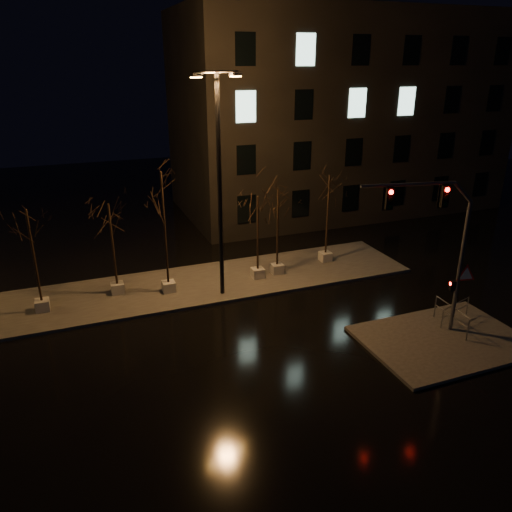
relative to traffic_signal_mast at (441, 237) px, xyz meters
name	(u,v)px	position (x,y,z in m)	size (l,w,h in m)	color
ground	(255,335)	(-7.25, 2.72, -4.64)	(90.00, 90.00, 0.00)	black
median	(216,282)	(-7.25, 8.72, -4.57)	(22.00, 5.00, 0.15)	#423F3B
sidewalk_corner	(443,340)	(0.25, -0.78, -4.57)	(7.00, 5.00, 0.15)	#423F3B
building	(337,114)	(6.75, 20.72, 2.86)	(25.00, 12.00, 15.00)	black
tree_0	(30,233)	(-16.13, 8.39, -0.52)	(1.80, 1.80, 5.24)	#B7B6AA
tree_1	(110,225)	(-12.49, 9.07, -0.74)	(1.80, 1.80, 4.94)	#B7B6AA
tree_2	(163,200)	(-9.96, 8.28, 0.46)	(1.80, 1.80, 6.54)	#B7B6AA
tree_3	(258,215)	(-4.95, 8.28, -0.86)	(1.80, 1.80, 4.79)	#B7B6AA
tree_4	(278,208)	(-3.70, 8.48, -0.62)	(1.80, 1.80, 5.10)	#B7B6AA
tree_5	(329,195)	(-0.23, 9.14, -0.39)	(1.80, 1.80, 5.41)	#B7B6AA
traffic_signal_mast	(441,237)	(0.00, 0.00, 0.00)	(5.50, 1.25, 6.84)	slate
streetlight_main	(219,174)	(-7.40, 7.09, 1.80)	(2.66, 1.17, 10.91)	black
guard_rail_a	(456,309)	(1.76, 0.30, -3.88)	(2.09, 0.69, 0.94)	slate
guard_rail_b	(451,314)	(1.11, -0.13, -3.78)	(0.20, 2.32, 1.10)	slate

